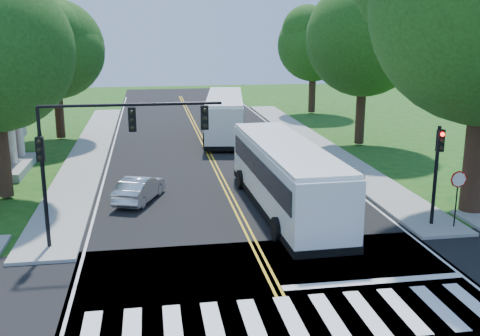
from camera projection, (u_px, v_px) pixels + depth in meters
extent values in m
plane|color=#134C14|center=(288.00, 312.00, 17.56)|extent=(140.00, 140.00, 0.00)
cube|color=black|center=(217.00, 171.00, 34.78)|extent=(14.00, 96.00, 0.01)
cube|color=black|center=(288.00, 312.00, 17.55)|extent=(60.00, 12.00, 0.01)
cube|color=gold|center=(210.00, 156.00, 38.60)|extent=(0.36, 70.00, 0.01)
cube|color=silver|center=(109.00, 160.00, 37.54)|extent=(0.12, 70.00, 0.01)
cube|color=silver|center=(306.00, 153.00, 39.67)|extent=(0.12, 70.00, 0.01)
cube|color=silver|center=(292.00, 320.00, 17.07)|extent=(12.60, 3.00, 0.01)
cube|color=silver|center=(374.00, 281.00, 19.63)|extent=(6.60, 0.40, 0.01)
cube|color=gray|center=(90.00, 150.00, 40.16)|extent=(2.60, 40.00, 0.15)
cube|color=gray|center=(314.00, 143.00, 42.76)|extent=(2.60, 40.00, 0.15)
cylinder|color=black|center=(477.00, 149.00, 26.16)|extent=(1.10, 1.10, 6.00)
cylinder|color=black|center=(2.00, 151.00, 28.52)|extent=(0.70, 0.70, 4.80)
cylinder|color=black|center=(59.00, 110.00, 43.96)|extent=(0.70, 0.70, 4.40)
sphere|color=#27631D|center=(54.00, 49.00, 42.82)|extent=(7.60, 7.60, 7.60)
cylinder|color=black|center=(361.00, 110.00, 41.68)|extent=(0.70, 0.70, 5.00)
sphere|color=#27631D|center=(364.00, 38.00, 40.40)|extent=(8.40, 8.40, 8.40)
cylinder|color=black|center=(312.00, 91.00, 57.22)|extent=(0.70, 0.70, 4.40)
sphere|color=#27631D|center=(314.00, 45.00, 56.10)|extent=(7.20, 7.20, 7.20)
cube|color=silver|center=(8.00, 100.00, 33.67)|extent=(1.40, 6.00, 0.45)
cube|color=gray|center=(14.00, 167.00, 34.69)|extent=(1.80, 6.00, 0.50)
cylinder|color=silver|center=(3.00, 145.00, 32.13)|extent=(0.50, 0.50, 4.20)
cylinder|color=silver|center=(12.00, 138.00, 34.23)|extent=(0.50, 0.50, 4.20)
cylinder|color=silver|center=(19.00, 131.00, 36.34)|extent=(0.50, 0.50, 4.20)
cylinder|color=black|center=(45.00, 191.00, 21.89)|extent=(0.16, 0.16, 4.60)
cube|color=black|center=(40.00, 149.00, 21.33)|extent=(0.30, 0.22, 0.95)
sphere|color=black|center=(39.00, 142.00, 21.12)|extent=(0.18, 0.18, 0.18)
cylinder|color=black|center=(132.00, 105.00, 21.63)|extent=(7.00, 0.12, 0.12)
cube|color=black|center=(132.00, 119.00, 21.62)|extent=(0.30, 0.22, 0.95)
cube|color=black|center=(204.00, 118.00, 22.06)|extent=(0.30, 0.22, 0.95)
cylinder|color=black|center=(435.00, 176.00, 24.49)|extent=(0.16, 0.16, 4.40)
cube|color=black|center=(440.00, 141.00, 23.95)|extent=(0.30, 0.22, 0.95)
sphere|color=#FF0A05|center=(443.00, 134.00, 23.74)|extent=(0.18, 0.18, 0.18)
cylinder|color=black|center=(456.00, 202.00, 24.40)|extent=(0.06, 0.06, 2.20)
cylinder|color=#A50A07|center=(459.00, 179.00, 24.12)|extent=(0.76, 0.04, 0.76)
cube|color=white|center=(286.00, 177.00, 26.88)|extent=(3.03, 12.63, 2.93)
cube|color=black|center=(286.00, 167.00, 26.75)|extent=(3.08, 11.75, 1.01)
cube|color=black|center=(257.00, 144.00, 32.82)|extent=(2.61, 0.17, 1.70)
cube|color=orange|center=(257.00, 127.00, 32.58)|extent=(1.81, 0.15, 0.34)
cube|color=black|center=(285.00, 203.00, 27.20)|extent=(3.09, 12.73, 0.32)
cube|color=white|center=(286.00, 146.00, 26.51)|extent=(2.97, 12.25, 0.23)
cylinder|color=black|center=(289.00, 177.00, 31.36)|extent=(0.37, 1.03, 1.02)
cylinder|color=black|center=(241.00, 179.00, 30.86)|extent=(0.37, 1.03, 1.02)
cylinder|color=black|center=(340.00, 225.00, 23.76)|extent=(0.37, 1.03, 1.02)
cylinder|color=black|center=(277.00, 229.00, 23.25)|extent=(0.37, 1.03, 1.02)
cube|color=white|center=(225.00, 116.00, 45.15)|extent=(4.61, 13.06, 2.98)
cube|color=black|center=(225.00, 109.00, 45.02)|extent=(4.55, 12.18, 1.03)
cube|color=black|center=(226.00, 101.00, 51.31)|extent=(2.64, 0.49, 1.73)
cube|color=orange|center=(226.00, 90.00, 51.07)|extent=(1.84, 0.37, 0.35)
cube|color=black|center=(225.00, 132.00, 45.48)|extent=(4.68, 13.16, 0.33)
cube|color=white|center=(225.00, 97.00, 44.77)|extent=(4.50, 12.67, 0.24)
cylinder|color=black|center=(241.00, 122.00, 49.56)|extent=(0.50, 1.08, 1.04)
cylinder|color=black|center=(210.00, 122.00, 49.51)|extent=(0.50, 1.08, 1.04)
cylinder|color=black|center=(243.00, 140.00, 41.67)|extent=(0.50, 1.08, 1.04)
cylinder|color=black|center=(205.00, 140.00, 41.63)|extent=(0.50, 1.08, 1.04)
imported|color=#B6B9BD|center=(140.00, 189.00, 28.53)|extent=(2.73, 4.21, 1.31)
imported|color=silver|center=(325.00, 170.00, 32.24)|extent=(3.76, 5.18, 1.31)
imported|color=black|center=(312.00, 163.00, 34.20)|extent=(1.71, 4.05, 1.17)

